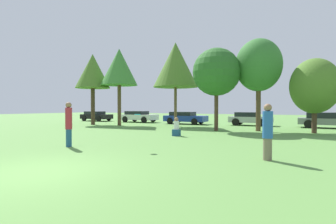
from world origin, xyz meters
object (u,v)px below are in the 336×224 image
parked_car_silver (250,118)px  tree_4 (259,66)px  tree_5 (315,86)px  parked_car_grey (325,120)px  person_catcher (268,131)px  tree_2 (175,65)px  person_thrower (69,123)px  bystander_sitting (176,128)px  tree_0 (93,72)px  parked_car_white (139,116)px  parked_car_blue (185,117)px  tree_3 (216,72)px  tree_1 (119,67)px  frisbee (137,114)px  parked_car_black (96,116)px

parked_car_silver → tree_4: bearing=-73.8°
tree_4 → tree_5: (3.50, 0.11, -1.60)m
tree_5 → parked_car_grey: (1.03, 5.31, -2.42)m
person_catcher → tree_2: bearing=-59.6°
person_thrower → person_catcher: bearing=-0.0°
person_catcher → bystander_sitting: size_ratio=1.63×
tree_5 → tree_0: bearing=-178.8°
parked_car_white → person_thrower: bearing=-64.5°
bystander_sitting → tree_0: (-11.59, 5.22, 4.76)m
bystander_sitting → tree_5: size_ratio=0.23×
bystander_sitting → tree_2: 9.08m
tree_2 → parked_car_blue: 5.99m
person_thrower → parked_car_white: (-7.58, 16.69, -0.32)m
parked_car_white → parked_car_silver: size_ratio=1.08×
person_catcher → parked_car_blue: person_catcher is taller
parked_car_white → tree_0: bearing=-105.8°
tree_0 → bystander_sitting: bearing=-24.2°
parked_car_white → bystander_sitting: bearing=-46.2°
parked_car_silver → parked_car_white: bearing=-177.1°
tree_0 → parked_car_grey: (20.02, 5.71, -4.55)m
tree_0 → tree_4: size_ratio=1.05×
tree_0 → tree_4: tree_0 is taller
person_thrower → tree_4: 13.54m
person_thrower → parked_car_grey: 20.01m
parked_car_silver → tree_3: bearing=-99.2°
tree_1 → tree_3: size_ratio=1.21×
frisbee → tree_3: size_ratio=0.04×
person_thrower → tree_5: size_ratio=0.39×
tree_0 → parked_car_white: bearing=73.1°
tree_1 → frisbee: bearing=-49.0°
tree_4 → parked_car_blue: tree_4 is taller
tree_3 → bystander_sitting: bearing=-104.9°
tree_5 → tree_3: bearing=-168.3°
tree_0 → tree_2: tree_2 is taller
parked_car_blue → person_catcher: bearing=-57.0°
frisbee → bystander_sitting: size_ratio=0.22×
frisbee → parked_car_white: bearing=123.7°
tree_1 → parked_car_white: bearing=104.3°
tree_1 → parked_car_black: size_ratio=1.84×
person_catcher → parked_car_blue: size_ratio=0.42×
person_catcher → parked_car_grey: (2.80, 15.93, -0.25)m
parked_car_black → parked_car_grey: 24.58m
parked_car_blue → tree_1: bearing=-133.2°
tree_4 → parked_car_silver: (-1.52, 5.63, -4.03)m
person_thrower → tree_1: bearing=111.9°
tree_2 → parked_car_white: tree_2 is taller
tree_3 → parked_car_black: (-17.29, 6.20, -3.60)m
frisbee → parked_car_silver: bearing=84.3°
tree_5 → bystander_sitting: bearing=-142.8°
person_thrower → tree_1: 13.80m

